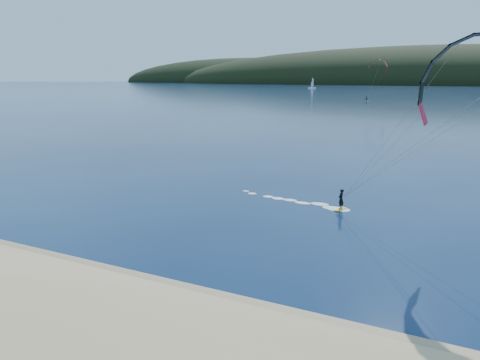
% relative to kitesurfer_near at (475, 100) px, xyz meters
% --- Properties ---
extents(ground, '(1800.00, 1800.00, 0.00)m').
position_rel_kitesurfer_near_xyz_m(ground, '(-12.97, -19.53, -9.44)').
color(ground, '#08183A').
rests_on(ground, ground).
extents(wet_sand, '(220.00, 2.50, 0.10)m').
position_rel_kitesurfer_near_xyz_m(wet_sand, '(-12.97, -15.03, -9.39)').
color(wet_sand, '#8E7D53').
rests_on(wet_sand, ground).
extents(headland, '(1200.00, 310.00, 140.00)m').
position_rel_kitesurfer_near_xyz_m(headland, '(-12.34, 725.76, -9.44)').
color(headland, black).
rests_on(headland, ground).
extents(kitesurfer_near, '(24.48, 7.04, 14.28)m').
position_rel_kitesurfer_near_xyz_m(kitesurfer_near, '(0.00, 0.00, 0.00)').
color(kitesurfer_near, gold).
rests_on(kitesurfer_near, ground).
extents(kitesurfer_far, '(10.05, 5.62, 17.31)m').
position_rel_kitesurfer_near_xyz_m(kitesurfer_far, '(-38.41, 178.10, 4.48)').
color(kitesurfer_far, gold).
rests_on(kitesurfer_far, ground).
extents(sailboat, '(7.73, 4.79, 10.75)m').
position_rel_kitesurfer_near_xyz_m(sailboat, '(-133.79, 383.17, -8.65)').
color(sailboat, white).
rests_on(sailboat, ground).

